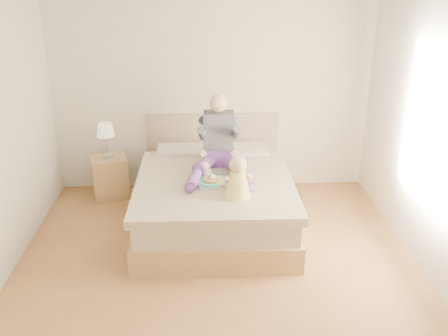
{
  "coord_description": "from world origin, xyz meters",
  "views": [
    {
      "loc": [
        -0.09,
        -4.06,
        2.81
      ],
      "look_at": [
        0.11,
        0.95,
        0.72
      ],
      "focal_mm": 40.0,
      "sensor_mm": 36.0,
      "label": 1
    }
  ],
  "objects_px": {
    "adult": "(219,147)",
    "tray": "(221,180)",
    "baby": "(238,180)",
    "bed": "(214,196)",
    "nightstand": "(110,177)"
  },
  "relations": [
    {
      "from": "adult",
      "to": "tray",
      "type": "bearing_deg",
      "value": -87.21
    },
    {
      "from": "bed",
      "to": "baby",
      "type": "xyz_separation_m",
      "value": [
        0.22,
        -0.62,
        0.47
      ]
    },
    {
      "from": "adult",
      "to": "tray",
      "type": "relative_size",
      "value": 2.08
    },
    {
      "from": "nightstand",
      "to": "adult",
      "type": "distance_m",
      "value": 1.61
    },
    {
      "from": "nightstand",
      "to": "baby",
      "type": "xyz_separation_m",
      "value": [
        1.54,
        -1.35,
        0.52
      ]
    },
    {
      "from": "baby",
      "to": "adult",
      "type": "bearing_deg",
      "value": 89.6
    },
    {
      "from": "nightstand",
      "to": "adult",
      "type": "relative_size",
      "value": 0.52
    },
    {
      "from": "nightstand",
      "to": "baby",
      "type": "bearing_deg",
      "value": -57.63
    },
    {
      "from": "bed",
      "to": "nightstand",
      "type": "relative_size",
      "value": 4.14
    },
    {
      "from": "nightstand",
      "to": "baby",
      "type": "distance_m",
      "value": 2.11
    },
    {
      "from": "baby",
      "to": "bed",
      "type": "bearing_deg",
      "value": 97.32
    },
    {
      "from": "nightstand",
      "to": "baby",
      "type": "height_order",
      "value": "baby"
    },
    {
      "from": "bed",
      "to": "nightstand",
      "type": "bearing_deg",
      "value": 150.96
    },
    {
      "from": "bed",
      "to": "nightstand",
      "type": "height_order",
      "value": "bed"
    },
    {
      "from": "tray",
      "to": "bed",
      "type": "bearing_deg",
      "value": 103.82
    }
  ]
}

